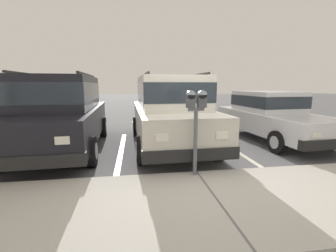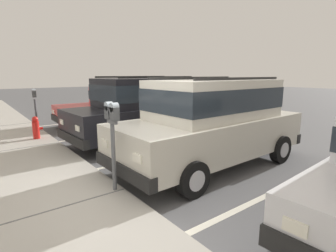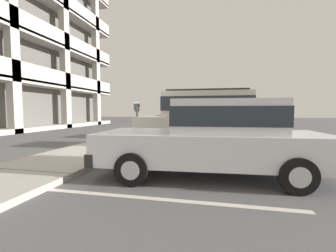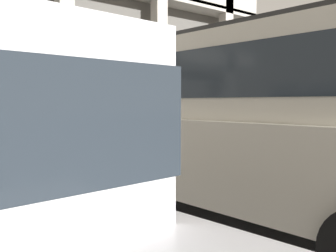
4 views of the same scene
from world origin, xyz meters
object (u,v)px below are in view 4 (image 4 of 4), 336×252
(silver_suv, at_px, (263,122))
(fire_hydrant, at_px, (284,136))
(parking_meter_far, at_px, (320,110))
(parking_meter_near, at_px, (125,105))

(silver_suv, distance_m, fire_hydrant, 5.57)
(silver_suv, height_order, fire_hydrant, silver_suv)
(parking_meter_far, distance_m, fire_hydrant, 1.43)
(parking_meter_near, bearing_deg, silver_suv, -88.04)
(parking_meter_far, bearing_deg, fire_hydrant, 167.90)
(silver_suv, height_order, parking_meter_near, silver_suv)
(silver_suv, bearing_deg, parking_meter_near, 90.37)
(parking_meter_far, relative_size, fire_hydrant, 2.11)
(silver_suv, relative_size, parking_meter_near, 3.16)
(silver_suv, xyz_separation_m, fire_hydrant, (4.77, 2.80, -0.62))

